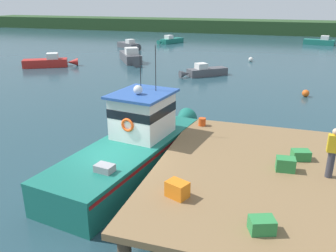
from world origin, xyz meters
TOP-DOWN VIEW (x-y plane):
  - ground_plane at (0.00, 0.00)m, footprint 200.00×200.00m
  - dock at (4.80, 0.00)m, footprint 6.00×9.00m
  - main_fishing_boat at (0.29, 1.21)m, footprint 3.74×9.96m
  - crate_single_by_cleat at (6.49, 1.34)m, footprint 0.70×0.59m
  - crate_single_far at (3.07, -2.33)m, footprint 0.72×0.64m
  - crate_stack_mid_dock at (5.98, 0.30)m, footprint 0.64×0.49m
  - crate_stack_near_edge at (5.46, -3.24)m, footprint 0.72×0.63m
  - bait_bucket at (2.45, 3.70)m, footprint 0.32×0.32m
  - deckhand_by_the_boat at (7.29, 0.26)m, footprint 0.36×0.22m
  - moored_boat_far_left at (10.82, 46.02)m, footprint 5.34×2.12m
  - moored_boat_outer_mooring at (-14.53, 34.31)m, footprint 4.45×3.49m
  - moored_boat_off_the_point at (-9.86, 24.20)m, footprint 4.50×5.87m
  - moored_boat_near_channel at (-16.56, 19.20)m, footprint 5.08×3.58m
  - moored_boat_far_right at (-0.89, 19.65)m, footprint 3.95×3.61m
  - moored_boat_mid_harbor at (-10.74, 41.10)m, footprint 3.04×4.77m
  - mooring_buoy_outer at (7.35, 14.95)m, footprint 0.49×0.49m
  - mooring_buoy_channel_marker at (2.34, 28.44)m, footprint 0.48×0.48m
  - mooring_buoy_inshore at (1.44, 6.14)m, footprint 0.46×0.46m
  - far_shoreline at (0.00, 62.00)m, footprint 120.00×8.00m

SIDE VIEW (x-z plane):
  - ground_plane at x=0.00m, z-range 0.00..0.00m
  - mooring_buoy_inshore at x=1.44m, z-range 0.00..0.46m
  - mooring_buoy_channel_marker at x=2.34m, z-range 0.00..0.48m
  - mooring_buoy_outer at x=7.35m, z-range 0.00..0.49m
  - moored_boat_far_right at x=-0.89m, z-range -0.18..0.96m
  - moored_boat_outer_mooring at x=-14.53m, z-range -0.19..1.02m
  - moored_boat_mid_harbor at x=-10.74m, z-range -0.19..1.04m
  - moored_boat_far_left at x=10.82m, z-range -0.21..1.12m
  - moored_boat_near_channel at x=-16.56m, z-range -0.21..1.13m
  - moored_boat_off_the_point at x=-9.86m, z-range -0.25..1.34m
  - main_fishing_boat at x=0.29m, z-range -1.39..3.41m
  - dock at x=4.80m, z-range 0.47..1.67m
  - far_shoreline at x=0.00m, z-range 0.00..2.40m
  - bait_bucket at x=2.45m, z-range 1.20..1.54m
  - crate_single_by_cleat at x=6.49m, z-range 1.20..1.54m
  - crate_stack_near_edge at x=5.46m, z-range 1.20..1.57m
  - crate_stack_mid_dock at x=5.98m, z-range 1.20..1.65m
  - crate_single_far at x=3.07m, z-range 1.20..1.67m
  - deckhand_by_the_boat at x=7.29m, z-range 1.24..2.87m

